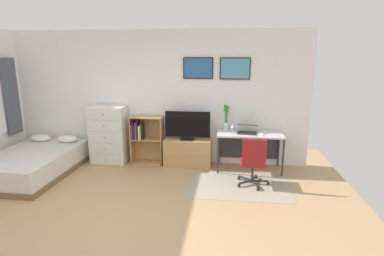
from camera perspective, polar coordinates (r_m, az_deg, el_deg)
name	(u,v)px	position (r m, az deg, el deg)	size (l,w,h in m)	color
ground_plane	(121,217)	(4.63, -13.02, -15.62)	(7.20, 7.20, 0.00)	tan
wall_back_with_posters	(158,97)	(6.44, -6.25, 5.67)	(6.12, 0.09, 2.70)	white
area_rug	(239,185)	(5.53, 8.72, -10.38)	(1.70, 1.20, 0.01)	#9E937F
bed	(33,163)	(6.61, -27.22, -5.69)	(1.40, 2.06, 0.57)	brown
dresser	(109,135)	(6.63, -15.07, -1.21)	(0.72, 0.46, 1.19)	silver
bookshelf	(144,137)	(6.47, -8.79, -1.61)	(0.66, 0.30, 0.98)	tan
tv_stand	(188,152)	(6.32, -0.79, -4.50)	(0.95, 0.41, 0.55)	tan
television	(188,126)	(6.14, -0.83, 0.45)	(0.90, 0.16, 0.58)	black
desk	(250,139)	(6.17, 10.54, -1.97)	(1.26, 0.60, 0.74)	silver
office_chair	(253,161)	(5.38, 11.22, -5.98)	(0.56, 0.58, 0.86)	#232326
laptop	(247,129)	(6.09, 10.15, -0.22)	(0.42, 0.45, 0.16)	#333338
computer_mouse	(262,134)	(5.98, 12.83, -1.08)	(0.06, 0.10, 0.03)	silver
bamboo_vase	(226,117)	(6.16, 6.30, 2.08)	(0.11, 0.10, 0.52)	silver
wine_glass	(233,126)	(5.97, 7.48, 0.29)	(0.07, 0.07, 0.18)	silver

